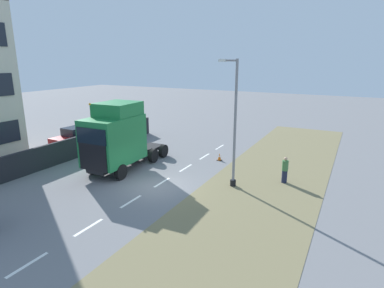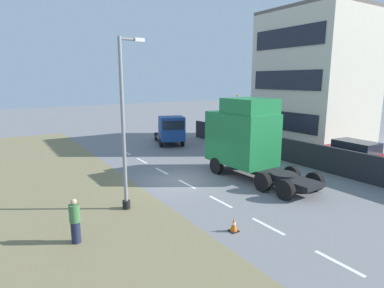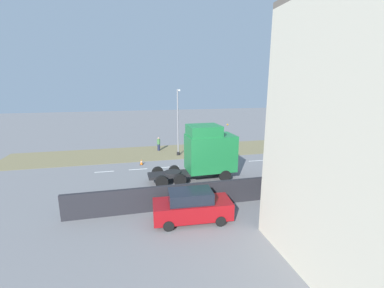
% 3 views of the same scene
% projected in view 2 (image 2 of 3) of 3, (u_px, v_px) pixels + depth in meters
% --- Properties ---
extents(ground_plane, '(120.00, 120.00, 0.00)m').
position_uv_depth(ground_plane, '(181.00, 181.00, 19.07)').
color(ground_plane, slate).
rests_on(ground_plane, ground).
extents(grass_verge, '(7.00, 44.00, 0.01)m').
position_uv_depth(grass_verge, '(77.00, 201.00, 15.92)').
color(grass_verge, olive).
rests_on(grass_verge, ground).
extents(lane_markings, '(0.16, 21.00, 0.00)m').
position_uv_depth(lane_markings, '(187.00, 184.00, 18.49)').
color(lane_markings, white).
rests_on(lane_markings, ground).
extents(boundary_wall, '(0.25, 24.00, 1.70)m').
position_uv_depth(boundary_wall, '(286.00, 150.00, 23.62)').
color(boundary_wall, '#232328').
rests_on(boundary_wall, ground).
extents(building_block, '(8.09, 8.52, 13.12)m').
position_uv_depth(building_block, '(315.00, 78.00, 29.66)').
color(building_block, beige).
rests_on(building_block, ground).
extents(lorry_cab, '(2.91, 7.71, 4.97)m').
position_uv_depth(lorry_cab, '(245.00, 137.00, 19.72)').
color(lorry_cab, black).
rests_on(lorry_cab, ground).
extents(flatbed_truck, '(3.70, 5.77, 2.69)m').
position_uv_depth(flatbed_truck, '(171.00, 130.00, 29.03)').
color(flatbed_truck, navy).
rests_on(flatbed_truck, ground).
extents(parked_car, '(2.20, 4.85, 1.99)m').
position_uv_depth(parked_car, '(354.00, 156.00, 21.13)').
color(parked_car, maroon).
rests_on(parked_car, ground).
extents(lamp_post, '(1.30, 0.36, 7.71)m').
position_uv_depth(lamp_post, '(125.00, 134.00, 14.30)').
color(lamp_post, black).
rests_on(lamp_post, ground).
extents(pedestrian, '(0.39, 0.39, 1.71)m').
position_uv_depth(pedestrian, '(75.00, 222.00, 11.69)').
color(pedestrian, '#1E233D').
rests_on(pedestrian, ground).
extents(traffic_cone_lead, '(0.36, 0.36, 0.58)m').
position_uv_depth(traffic_cone_lead, '(234.00, 225.00, 12.69)').
color(traffic_cone_lead, black).
rests_on(traffic_cone_lead, ground).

